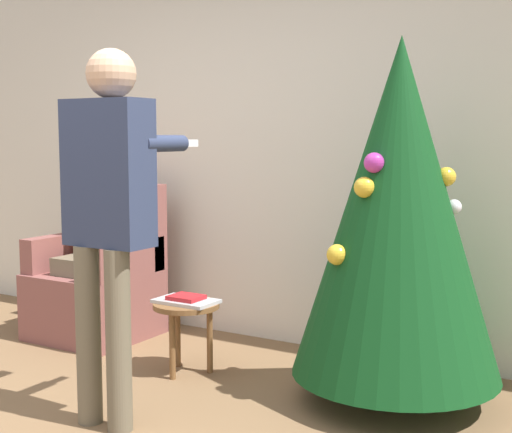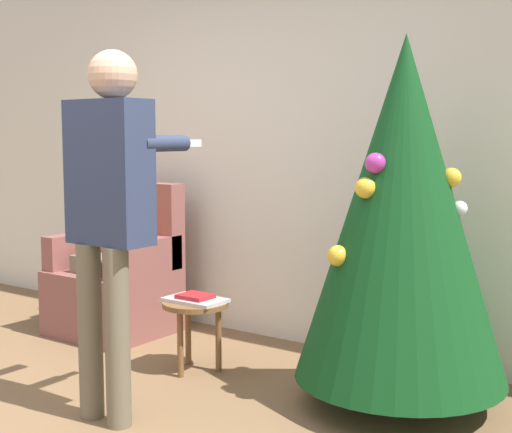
% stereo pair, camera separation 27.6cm
% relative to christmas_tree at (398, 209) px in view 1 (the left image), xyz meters
% --- Properties ---
extents(wall_back, '(8.00, 0.06, 2.70)m').
position_rel_christmas_tree_xyz_m(wall_back, '(-1.25, 0.70, 0.33)').
color(wall_back, silver).
rests_on(wall_back, ground_plane).
extents(christmas_tree, '(1.08, 1.08, 1.89)m').
position_rel_christmas_tree_xyz_m(christmas_tree, '(0.00, 0.00, 0.00)').
color(christmas_tree, brown).
rests_on(christmas_tree, ground_plane).
extents(armchair, '(0.74, 0.71, 1.06)m').
position_rel_christmas_tree_xyz_m(armchair, '(-2.22, 0.15, -0.66)').
color(armchair, brown).
rests_on(armchair, ground_plane).
extents(person_seated, '(0.36, 0.46, 1.28)m').
position_rel_christmas_tree_xyz_m(person_seated, '(-2.22, 0.12, -0.32)').
color(person_seated, '#6B604C').
rests_on(person_seated, ground_plane).
extents(person_standing, '(0.44, 0.57, 1.80)m').
position_rel_christmas_tree_xyz_m(person_standing, '(-1.08, -0.97, 0.07)').
color(person_standing, '#6B604C').
rests_on(person_standing, ground_plane).
extents(side_stool, '(0.39, 0.39, 0.42)m').
position_rel_christmas_tree_xyz_m(side_stool, '(-1.21, -0.19, -0.67)').
color(side_stool, brown).
rests_on(side_stool, ground_plane).
extents(laptop, '(0.36, 0.22, 0.02)m').
position_rel_christmas_tree_xyz_m(laptop, '(-1.21, -0.19, -0.59)').
color(laptop, silver).
rests_on(laptop, side_stool).
extents(book, '(0.19, 0.16, 0.02)m').
position_rel_christmas_tree_xyz_m(book, '(-1.21, -0.19, -0.57)').
color(book, '#B21E23').
rests_on(book, laptop).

